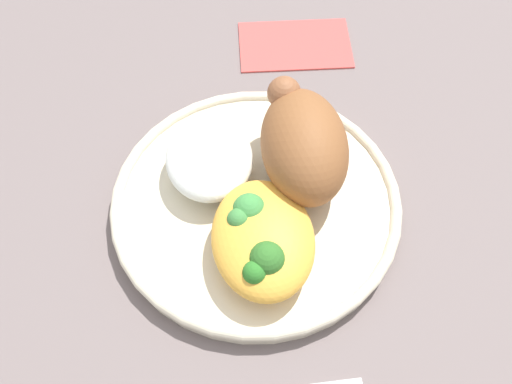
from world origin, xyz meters
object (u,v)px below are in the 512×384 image
Objects in this scene: rice_pile at (209,159)px; napkin at (295,44)px; roasted_chicken at (303,144)px; mac_cheese_with_broccoli at (263,239)px; plate at (256,204)px.

rice_pile reaches higher than napkin.
roasted_chicken reaches higher than mac_cheese_with_broccoli.
mac_cheese_with_broccoli is 0.94× the size of napkin.
plate is at bearing 122.02° from roasted_chicken.
mac_cheese_with_broccoli is at bearing 165.65° from napkin.
roasted_chicken is 0.08m from rice_pile.
plate reaches higher than napkin.
rice_pile is at bearing 23.36° from mac_cheese_with_broccoli.
napkin is at bearing -31.26° from rice_pile.
rice_pile is 0.20m from napkin.
plate is 0.07m from roasted_chicken.
rice_pile is at bearing 47.19° from plate.
rice_pile is 0.75× the size of napkin.
plate is at bearing -132.81° from rice_pile.
mac_cheese_with_broccoli is (-0.05, 0.00, 0.03)m from plate.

